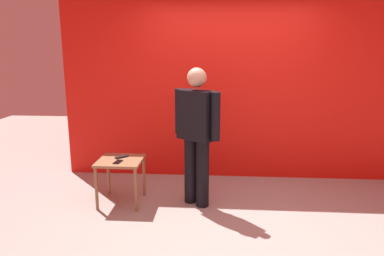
# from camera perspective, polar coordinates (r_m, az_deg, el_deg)

# --- Properties ---
(ground_plane) EXTENTS (12.00, 12.00, 0.00)m
(ground_plane) POSITION_cam_1_polar(r_m,az_deg,el_deg) (4.08, 6.33, -14.78)
(ground_plane) COLOR #9E9991
(back_wall_red) EXTENTS (4.81, 0.12, 2.74)m
(back_wall_red) POSITION_cam_1_polar(r_m,az_deg,el_deg) (5.19, 6.08, 6.97)
(back_wall_red) COLOR red
(back_wall_red) RESTS_ON ground_plane
(standing_person) EXTENTS (0.59, 0.47, 1.65)m
(standing_person) POSITION_cam_1_polar(r_m,az_deg,el_deg) (4.22, 0.75, -0.33)
(standing_person) COLOR black
(standing_person) RESTS_ON ground_plane
(side_table) EXTENTS (0.53, 0.53, 0.55)m
(side_table) POSITION_cam_1_polar(r_m,az_deg,el_deg) (4.46, -11.27, -5.94)
(side_table) COLOR olive
(side_table) RESTS_ON ground_plane
(cell_phone) EXTENTS (0.09, 0.15, 0.01)m
(cell_phone) POSITION_cam_1_polar(r_m,az_deg,el_deg) (4.34, -11.68, -5.28)
(cell_phone) COLOR black
(cell_phone) RESTS_ON side_table
(tv_remote) EXTENTS (0.15, 0.15, 0.02)m
(tv_remote) POSITION_cam_1_polar(r_m,az_deg,el_deg) (4.50, -11.09, -4.51)
(tv_remote) COLOR black
(tv_remote) RESTS_ON side_table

